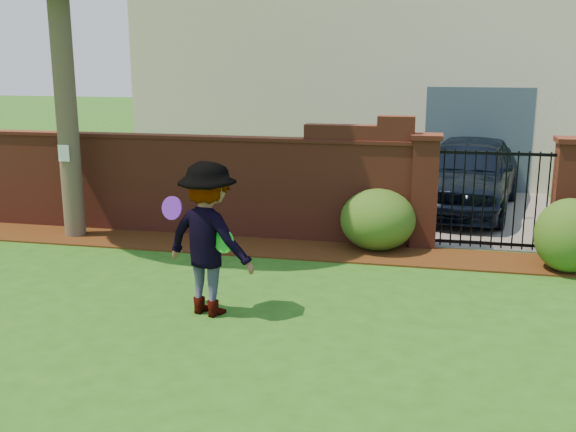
% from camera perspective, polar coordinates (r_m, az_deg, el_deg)
% --- Properties ---
extents(ground, '(80.00, 80.00, 0.01)m').
position_cam_1_polar(ground, '(8.12, -6.80, -9.30)').
color(ground, '#245715').
rests_on(ground, ground).
extents(mulch_bed, '(11.10, 1.08, 0.03)m').
position_cam_1_polar(mulch_bed, '(11.39, -5.92, -2.43)').
color(mulch_bed, '#381C0A').
rests_on(mulch_bed, ground).
extents(brick_wall, '(8.70, 0.31, 2.16)m').
position_cam_1_polar(brick_wall, '(12.15, -9.83, 2.86)').
color(brick_wall, maroon).
rests_on(brick_wall, ground).
extents(pillar_left, '(0.50, 0.50, 1.88)m').
position_cam_1_polar(pillar_left, '(11.28, 11.46, 2.12)').
color(pillar_left, maroon).
rests_on(pillar_left, ground).
extents(pillar_right, '(0.50, 0.50, 1.88)m').
position_cam_1_polar(pillar_right, '(11.47, 22.51, 1.54)').
color(pillar_right, maroon).
rests_on(pillar_right, ground).
extents(iron_gate, '(1.78, 0.03, 1.60)m').
position_cam_1_polar(iron_gate, '(11.34, 17.00, 1.33)').
color(iron_gate, black).
rests_on(iron_gate, ground).
extents(driveway, '(3.20, 8.00, 0.01)m').
position_cam_1_polar(driveway, '(15.42, 15.65, 1.32)').
color(driveway, slate).
rests_on(driveway, ground).
extents(house, '(12.40, 6.40, 6.30)m').
position_cam_1_polar(house, '(19.12, 7.91, 13.49)').
color(house, beige).
rests_on(house, ground).
extents(car, '(2.57, 4.74, 1.53)m').
position_cam_1_polar(car, '(13.98, 14.77, 3.33)').
color(car, black).
rests_on(car, ground).
extents(paper_notice, '(0.20, 0.01, 0.28)m').
position_cam_1_polar(paper_notice, '(12.06, -18.41, 5.05)').
color(paper_notice, white).
rests_on(paper_notice, tree).
extents(shrub_left, '(1.23, 1.23, 1.01)m').
position_cam_1_polar(shrub_left, '(11.10, 7.59, -0.30)').
color(shrub_left, '#225018').
rests_on(shrub_left, ground).
extents(shrub_middle, '(1.00, 1.00, 1.10)m').
position_cam_1_polar(shrub_middle, '(10.68, 22.66, -1.54)').
color(shrub_middle, '#225018').
rests_on(shrub_middle, ground).
extents(man, '(1.39, 1.07, 1.90)m').
position_cam_1_polar(man, '(8.22, -6.89, -1.99)').
color(man, gray).
rests_on(man, ground).
extents(frisbee_purple, '(0.30, 0.15, 0.29)m').
position_cam_1_polar(frisbee_purple, '(8.28, -9.76, 0.67)').
color(frisbee_purple, '#671FC2').
rests_on(frisbee_purple, man).
extents(frisbee_green, '(0.28, 0.16, 0.28)m').
position_cam_1_polar(frisbee_green, '(8.01, -5.44, -2.14)').
color(frisbee_green, green).
rests_on(frisbee_green, man).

